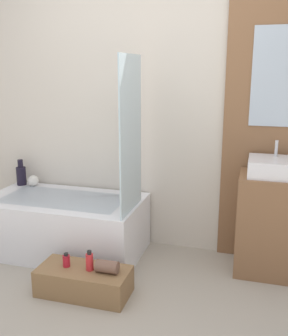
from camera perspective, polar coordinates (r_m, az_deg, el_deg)
wall_tiled_back at (r=3.48m, az=1.65°, el=9.23°), size 4.20×0.06×2.60m
wall_wood_accent at (r=3.32m, az=19.01°, el=8.49°), size 0.85×0.04×2.60m
bathtub at (r=3.60m, az=-11.43°, el=-8.10°), size 1.38×0.74×0.50m
glass_shower_screen at (r=3.03m, az=-1.93°, el=4.76°), size 0.01×0.51×1.21m
wooden_step_bench at (r=3.01m, az=-8.71°, el=-15.92°), size 0.67×0.31×0.20m
vanity_cabinet at (r=3.30m, az=17.89°, el=-7.80°), size 0.52×0.43×0.81m
sink at (r=3.16m, az=18.53°, el=0.11°), size 0.40×0.37×0.26m
vase_tall_dark at (r=4.01m, az=-17.40°, el=-0.91°), size 0.09×0.09×0.25m
vase_round_light at (r=3.95m, az=-15.79°, el=-1.78°), size 0.11×0.11×0.11m
bottle_soap_primary at (r=2.99m, az=-11.21°, el=-13.03°), size 0.05×0.05×0.10m
bottle_soap_secondary at (r=2.91m, az=-7.91°, el=-13.27°), size 0.05×0.05×0.15m
towel_roll at (r=2.87m, az=-5.37°, el=-14.06°), size 0.16×0.09×0.09m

